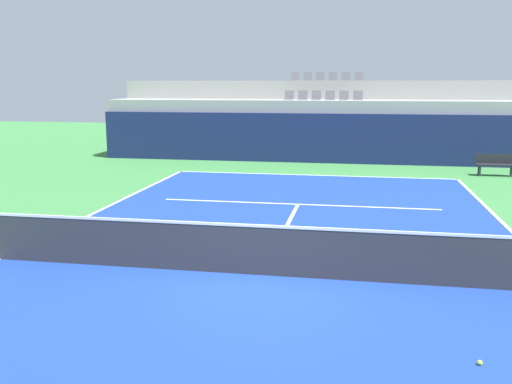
% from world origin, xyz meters
% --- Properties ---
extents(ground_plane, '(80.00, 80.00, 0.00)m').
position_xyz_m(ground_plane, '(0.00, 0.00, 0.00)').
color(ground_plane, '#387A3D').
extents(court_surface, '(11.00, 24.00, 0.01)m').
position_xyz_m(court_surface, '(0.00, 0.00, 0.01)').
color(court_surface, navy).
rests_on(court_surface, ground_plane).
extents(baseline_far, '(11.00, 0.10, 0.00)m').
position_xyz_m(baseline_far, '(0.00, 11.95, 0.01)').
color(baseline_far, white).
rests_on(baseline_far, court_surface).
extents(service_line_far, '(8.26, 0.10, 0.00)m').
position_xyz_m(service_line_far, '(0.00, 6.40, 0.01)').
color(service_line_far, white).
rests_on(service_line_far, court_surface).
extents(centre_service_line, '(0.10, 6.40, 0.00)m').
position_xyz_m(centre_service_line, '(0.00, 3.20, 0.01)').
color(centre_service_line, white).
rests_on(centre_service_line, court_surface).
extents(back_wall, '(20.69, 0.30, 2.24)m').
position_xyz_m(back_wall, '(0.00, 15.68, 1.12)').
color(back_wall, navy).
rests_on(back_wall, ground_plane).
extents(stands_tier_lower, '(20.69, 2.40, 2.81)m').
position_xyz_m(stands_tier_lower, '(0.00, 17.03, 1.41)').
color(stands_tier_lower, '#9E9E99').
rests_on(stands_tier_lower, ground_plane).
extents(stands_tier_upper, '(20.69, 2.40, 3.73)m').
position_xyz_m(stands_tier_upper, '(0.00, 19.43, 1.86)').
color(stands_tier_upper, '#9E9E99').
rests_on(stands_tier_upper, ground_plane).
extents(seating_row_lower, '(3.69, 0.44, 0.44)m').
position_xyz_m(seating_row_lower, '(-0.00, 17.13, 2.94)').
color(seating_row_lower, slate).
rests_on(seating_row_lower, stands_tier_lower).
extents(seating_row_upper, '(3.69, 0.44, 0.44)m').
position_xyz_m(seating_row_upper, '(-0.00, 19.53, 3.85)').
color(seating_row_upper, slate).
rests_on(seating_row_upper, stands_tier_upper).
extents(tennis_net, '(11.08, 0.08, 1.07)m').
position_xyz_m(tennis_net, '(0.00, 0.00, 0.51)').
color(tennis_net, black).
rests_on(tennis_net, court_surface).
extents(player_bench, '(1.50, 0.40, 0.85)m').
position_xyz_m(player_bench, '(7.03, 13.17, 0.51)').
color(player_bench, '#232328').
rests_on(player_bench, ground_plane).
extents(tennis_ball_0, '(0.07, 0.07, 0.07)m').
position_xyz_m(tennis_ball_0, '(3.32, -2.87, 0.04)').
color(tennis_ball_0, '#CCE033').
rests_on(tennis_ball_0, court_surface).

